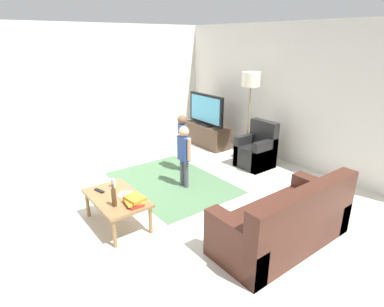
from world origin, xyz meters
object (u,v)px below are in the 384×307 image
object	(u,v)px
tv	(206,110)
book_stack	(134,200)
plate	(126,195)
bottle	(114,197)
tv_stand	(206,135)
floor_lamp	(251,84)
soda_can	(113,183)
coffee_table	(117,200)
tv_remote	(99,191)
couch	(287,225)
child_center	(184,151)
armchair	(257,152)
child_near_tv	(182,138)

from	to	relation	value
tv	book_stack	size ratio (longest dim) A/B	3.95
plate	bottle	bearing A→B (deg)	-54.73
bottle	tv_stand	bearing A→B (deg)	123.00
floor_lamp	soda_can	world-z (taller)	floor_lamp
coffee_table	tv_remote	size ratio (longest dim) A/B	5.88
book_stack	tv_remote	world-z (taller)	book_stack
tv_stand	couch	world-z (taller)	couch
tv	plate	world-z (taller)	tv
tv_stand	bottle	world-z (taller)	bottle
child_center	tv_remote	distance (m)	1.55
tv	coffee_table	distance (m)	3.67
armchair	tv_stand	bearing A→B (deg)	178.60
tv	floor_lamp	bearing A→B (deg)	8.52
floor_lamp	tv_remote	xyz separation A→B (m)	(0.46, -3.40, -1.11)
couch	book_stack	size ratio (longest dim) A/B	6.47
tv_remote	plate	world-z (taller)	plate
tv	coffee_table	xyz separation A→B (m)	(1.89, -3.11, -0.48)
tv_stand	tv	size ratio (longest dim) A/B	1.09
tv	book_stack	world-z (taller)	tv
book_stack	tv_remote	distance (m)	0.65
floor_lamp	book_stack	bearing A→B (deg)	-71.52
tv	soda_can	size ratio (longest dim) A/B	9.17
bottle	soda_can	world-z (taller)	bottle
tv_stand	coffee_table	size ratio (longest dim) A/B	1.20
book_stack	plate	size ratio (longest dim) A/B	1.26
plate	floor_lamp	bearing A→B (deg)	103.98
tv	soda_can	bearing A→B (deg)	-62.14
couch	child_near_tv	size ratio (longest dim) A/B	1.66
book_stack	bottle	size ratio (longest dim) A/B	0.94
coffee_table	book_stack	bearing A→B (deg)	16.62
child_near_tv	bottle	distance (m)	2.28
tv_remote	child_near_tv	bearing A→B (deg)	94.88
armchair	bottle	bearing A→B (deg)	-81.17
book_stack	couch	bearing A→B (deg)	44.54
couch	soda_can	xyz separation A→B (m)	(-1.98, -1.33, 0.19)
floor_lamp	coffee_table	world-z (taller)	floor_lamp
armchair	tv_remote	world-z (taller)	armchair
coffee_table	soda_can	xyz separation A→B (m)	(-0.30, 0.10, 0.11)
tv_stand	plate	xyz separation A→B (m)	(1.94, -3.01, 0.18)
couch	bottle	xyz separation A→B (m)	(-1.46, -1.55, 0.25)
tv	child_center	xyz separation A→B (m)	(1.48, -1.69, -0.21)
book_stack	bottle	world-z (taller)	bottle
tv_stand	book_stack	size ratio (longest dim) A/B	4.31
book_stack	tv_remote	bearing A→B (deg)	-160.28
plate	child_center	bearing A→B (deg)	109.60
couch	floor_lamp	bearing A→B (deg)	142.59
armchair	floor_lamp	xyz separation A→B (m)	(-0.46, 0.19, 1.25)
child_center	coffee_table	xyz separation A→B (m)	(0.41, -1.41, -0.27)
tv_stand	floor_lamp	world-z (taller)	floor_lamp
coffee_table	tv_remote	distance (m)	0.31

